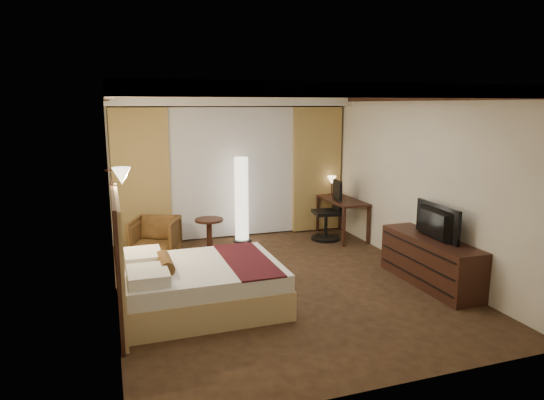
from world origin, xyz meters
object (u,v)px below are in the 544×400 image
object	(u,v)px
floor_lamp	(242,199)
desk	(342,218)
office_chair	(326,210)
television	(431,218)
bed	(203,286)
dresser	(430,261)
side_table	(209,234)
armchair	(155,236)

from	to	relation	value
floor_lamp	desk	distance (m)	1.97
office_chair	television	bearing A→B (deg)	-73.09
office_chair	desk	bearing A→B (deg)	16.55
bed	floor_lamp	distance (m)	3.08
television	dresser	bearing A→B (deg)	-86.31
desk	dresser	bearing A→B (deg)	-88.92
office_chair	television	xyz separation A→B (m)	(0.38, -2.60, 0.40)
floor_lamp	desk	size ratio (longest dim) A/B	1.28
bed	side_table	distance (m)	2.54
side_table	office_chair	xyz separation A→B (m)	(2.21, -0.11, 0.29)
armchair	dresser	xyz separation A→B (m)	(3.57, -2.52, -0.03)
office_chair	side_table	bearing A→B (deg)	-174.30
desk	television	bearing A→B (deg)	-89.57
bed	side_table	xyz separation A→B (m)	(0.60, 2.47, -0.01)
floor_lamp	office_chair	size ratio (longest dim) A/B	1.40
side_table	floor_lamp	xyz separation A→B (m)	(0.68, 0.29, 0.52)
bed	side_table	size ratio (longest dim) A/B	3.54
armchair	side_table	bearing A→B (deg)	33.45
television	office_chair	bearing A→B (deg)	11.98
side_table	dresser	world-z (taller)	dresser
bed	armchair	xyz separation A→B (m)	(-0.36, 2.27, 0.09)
bed	floor_lamp	xyz separation A→B (m)	(1.27, 2.76, 0.51)
side_table	desk	bearing A→B (deg)	-1.40
television	desk	bearing A→B (deg)	4.12
floor_lamp	television	distance (m)	3.57
office_chair	dresser	world-z (taller)	office_chair
desk	bed	bearing A→B (deg)	-142.82
armchair	office_chair	size ratio (longest dim) A/B	0.66
bed	floor_lamp	world-z (taller)	floor_lamp
floor_lamp	office_chair	distance (m)	1.60
office_chair	dresser	xyz separation A→B (m)	(0.41, -2.60, -0.23)
office_chair	television	size ratio (longest dim) A/B	1.16
floor_lamp	dresser	xyz separation A→B (m)	(1.94, -3.01, -0.46)
floor_lamp	dresser	bearing A→B (deg)	-57.13
bed	desk	world-z (taller)	desk
bed	desk	bearing A→B (deg)	37.18
television	floor_lamp	bearing A→B (deg)	36.15
side_table	television	bearing A→B (deg)	-46.32
bed	office_chair	xyz separation A→B (m)	(2.81, 2.35, 0.28)
armchair	television	distance (m)	4.39
dresser	bed	bearing A→B (deg)	175.60
side_table	desk	xyz separation A→B (m)	(2.57, -0.06, 0.10)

